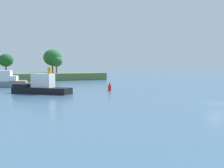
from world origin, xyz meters
TOP-DOWN VIEW (x-y plane):
  - ground_plane at (0.00, 0.00)m, footprint 400.00×400.00m
  - tugboat at (-19.22, 26.04)m, footprint 10.29×10.76m
  - channel_buoy_red at (-4.69, 26.03)m, footprint 0.70×0.70m

SIDE VIEW (x-z plane):
  - ground_plane at x=0.00m, z-range 0.00..0.00m
  - channel_buoy_red at x=-4.69m, z-range -0.14..1.76m
  - tugboat at x=-19.22m, z-range -1.23..3.77m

